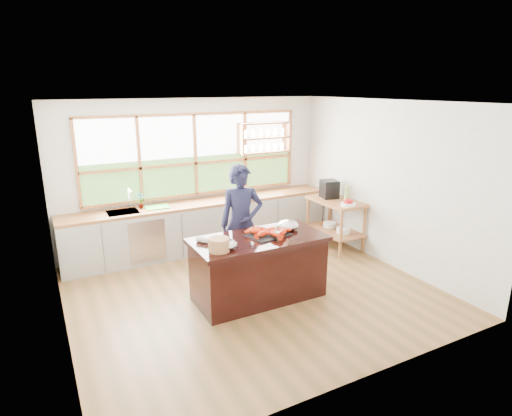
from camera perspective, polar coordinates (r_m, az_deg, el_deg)
ground_plane at (r=6.39m, az=-0.53°, el=-11.03°), size 5.00×5.00×0.00m
room_shell at (r=6.27m, az=-2.54°, el=5.39°), size 5.02×4.52×2.71m
back_counter at (r=7.86m, az=-7.17°, el=-2.30°), size 4.90×0.63×0.90m
right_shelf_unit at (r=7.98m, az=10.57°, el=-1.02°), size 0.62×1.10×0.90m
island at (r=6.04m, az=0.33°, el=-7.96°), size 1.85×0.90×0.90m
cook at (r=6.47m, az=-1.95°, el=-2.07°), size 0.75×0.59×1.80m
potted_plant at (r=7.46m, az=-15.15°, el=0.98°), size 0.18×0.15×0.28m
cutting_board at (r=7.50m, az=-13.04°, el=0.13°), size 0.42×0.32×0.01m
espresso_machine at (r=8.03m, az=9.75°, el=2.52°), size 0.35×0.36×0.33m
wine_bottle at (r=7.74m, az=11.97°, el=1.81°), size 0.08×0.08×0.31m
fruit_bowl at (r=7.57m, az=12.21°, el=0.61°), size 0.25×0.25×0.11m
slate_board at (r=5.96m, az=1.68°, el=-3.59°), size 0.61×0.49×0.02m
lobster_pile at (r=5.93m, az=1.67°, el=-3.19°), size 0.55×0.48×0.08m
mixing_bowl_left at (r=5.48m, az=-3.87°, el=-4.87°), size 0.27×0.27×0.13m
mixing_bowl_right at (r=6.19m, az=4.33°, el=-2.31°), size 0.30×0.30×0.15m
wine_glass at (r=5.67m, az=2.93°, el=-2.99°), size 0.08×0.08×0.22m
wicker_basket at (r=5.40m, az=-4.96°, el=-4.90°), size 0.27×0.27×0.17m
parchment_roll at (r=5.69m, az=-6.53°, el=-4.31°), size 0.25×0.29×0.08m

